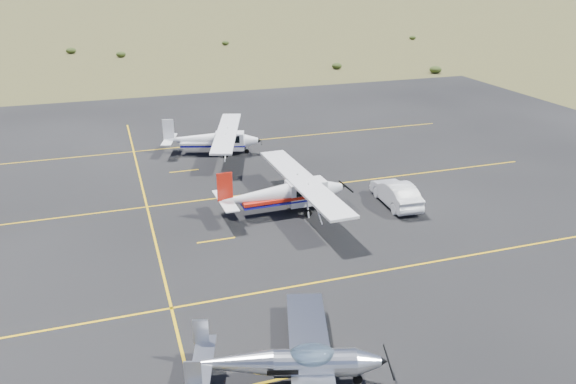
{
  "coord_description": "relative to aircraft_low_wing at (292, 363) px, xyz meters",
  "views": [
    {
      "loc": [
        -7.58,
        -18.22,
        13.24
      ],
      "look_at": [
        1.37,
        8.9,
        1.6
      ],
      "focal_mm": 35.0,
      "sensor_mm": 36.0,
      "label": 1
    }
  ],
  "objects": [
    {
      "name": "ground",
      "position": [
        2.71,
        3.9,
        -0.93
      ],
      "size": [
        1600.0,
        1600.0,
        0.0
      ],
      "primitive_type": "plane",
      "color": "#383D1C",
      "rests_on": "ground"
    },
    {
      "name": "sedan",
      "position": [
        10.72,
        12.66,
        -0.19
      ],
      "size": [
        1.79,
        4.46,
        1.44
      ],
      "primitive_type": "imported",
      "rotation": [
        0.0,
        0.0,
        3.08
      ],
      "color": "silver",
      "rests_on": "apron"
    },
    {
      "name": "aircraft_low_wing",
      "position": [
        0.0,
        0.0,
        0.0
      ],
      "size": [
        6.53,
        8.87,
        1.93
      ],
      "rotation": [
        0.0,
        0.0,
        -0.29
      ],
      "color": "silver",
      "rests_on": "apron"
    },
    {
      "name": "aircraft_plain",
      "position": [
        2.39,
        25.49,
        0.26
      ],
      "size": [
        7.14,
        10.48,
        2.67
      ],
      "rotation": [
        0.0,
        0.0,
        -0.3
      ],
      "color": "white",
      "rests_on": "apron"
    },
    {
      "name": "apron",
      "position": [
        2.71,
        10.9,
        -0.93
      ],
      "size": [
        72.0,
        72.0,
        0.02
      ],
      "primitive_type": "cube",
      "color": "black",
      "rests_on": "ground"
    },
    {
      "name": "aircraft_cessna",
      "position": [
        4.16,
        13.68,
        0.33
      ],
      "size": [
        6.68,
        11.18,
        2.83
      ],
      "rotation": [
        0.0,
        0.0,
        0.03
      ],
      "color": "white",
      "rests_on": "apron"
    }
  ]
}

